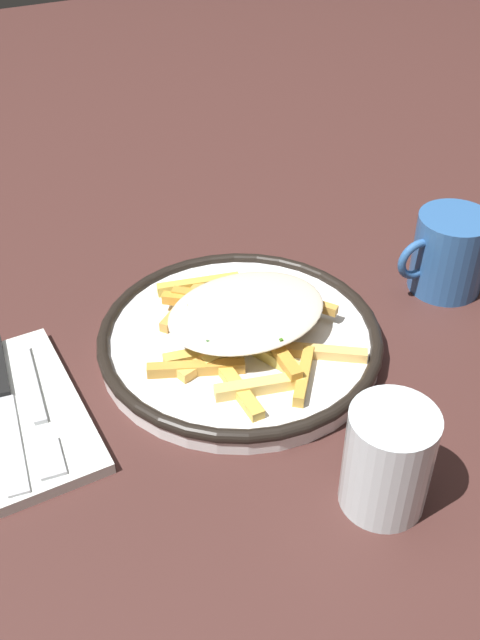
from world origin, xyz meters
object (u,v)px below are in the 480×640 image
object	(u,v)px
water_glass	(388,460)
napkin	(7,414)
plate	(240,339)
knife	(3,394)
fries_heap	(242,322)
coffee_mug	(450,254)
fork	(37,408)

from	to	relation	value
water_glass	napkin	bearing A→B (deg)	-40.84
plate	knife	size ratio (longest dim) A/B	1.39
fries_heap	coffee_mug	size ratio (longest dim) A/B	2.03
fork	plate	bearing A→B (deg)	-177.93
fork	knife	xyz separation A→B (m)	(0.03, -0.03, 0.00)
knife	coffee_mug	xyz separation A→B (m)	(-0.50, 0.03, 0.03)
plate	knife	distance (m)	0.24
napkin	coffee_mug	bearing A→B (deg)	179.18
fork	coffee_mug	bearing A→B (deg)	-179.38
napkin	water_glass	size ratio (longest dim) A/B	2.14
coffee_mug	napkin	bearing A→B (deg)	-0.82
fries_heap	fork	distance (m)	0.21
napkin	coffee_mug	world-z (taller)	coffee_mug
plate	coffee_mug	xyz separation A→B (m)	(-0.26, 0.00, 0.03)
knife	water_glass	world-z (taller)	water_glass
fries_heap	napkin	bearing A→B (deg)	-1.64
knife	fries_heap	bearing A→B (deg)	173.84
fries_heap	knife	size ratio (longest dim) A/B	1.07
napkin	fork	distance (m)	0.03
plate	fries_heap	distance (m)	0.02
plate	napkin	world-z (taller)	plate
water_glass	coffee_mug	size ratio (longest dim) A/B	0.88
coffee_mug	water_glass	bearing A→B (deg)	43.28
coffee_mug	plate	bearing A→B (deg)	-0.57
fries_heap	water_glass	distance (m)	0.22
fries_heap	napkin	world-z (taller)	fries_heap
fries_heap	coffee_mug	world-z (taller)	coffee_mug
water_glass	coffee_mug	distance (m)	0.32
plate	coffee_mug	world-z (taller)	coffee_mug
napkin	fork	xyz separation A→B (m)	(-0.03, 0.01, 0.01)
plate	fork	world-z (taller)	plate
fries_heap	knife	distance (m)	0.24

